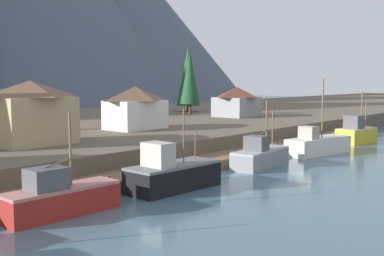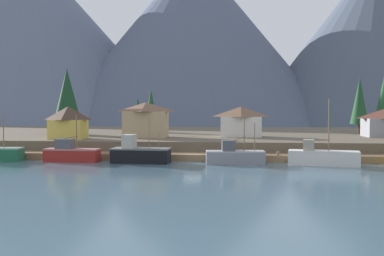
{
  "view_description": "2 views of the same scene",
  "coord_description": "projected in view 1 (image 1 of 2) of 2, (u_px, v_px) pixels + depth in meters",
  "views": [
    {
      "loc": [
        -35.05,
        -27.52,
        8.68
      ],
      "look_at": [
        1.72,
        3.58,
        3.91
      ],
      "focal_mm": 45.37,
      "sensor_mm": 36.0,
      "label": 1
    },
    {
      "loc": [
        5.89,
        -62.5,
        7.55
      ],
      "look_at": [
        -0.39,
        3.45,
        4.66
      ],
      "focal_mm": 41.53,
      "sensor_mm": 36.0,
      "label": 2
    }
  ],
  "objects": [
    {
      "name": "fishing_boat_white",
      "position": [
        318.0,
        145.0,
        56.93
      ],
      "size": [
        9.46,
        4.4,
        8.85
      ],
      "rotation": [
        0.0,
        0.0,
        -0.17
      ],
      "color": "silver",
      "rests_on": "ground_plane"
    },
    {
      "name": "fishing_boat_black",
      "position": [
        172.0,
        174.0,
        38.34
      ],
      "size": [
        8.12,
        3.51,
        6.36
      ],
      "rotation": [
        0.0,
        0.0,
        -0.05
      ],
      "color": "black",
      "rests_on": "ground_plane"
    },
    {
      "name": "house_grey",
      "position": [
        237.0,
        101.0,
        82.24
      ],
      "size": [
        7.11,
        6.12,
        5.04
      ],
      "color": "gray",
      "rests_on": "shoreline_bank"
    },
    {
      "name": "house_tan",
      "position": [
        31.0,
        112.0,
        46.55
      ],
      "size": [
        7.59,
        5.85,
        6.16
      ],
      "color": "tan",
      "rests_on": "shoreline_bank"
    },
    {
      "name": "mountain_far_ridge",
      "position": [
        93.0,
        6.0,
        206.71
      ],
      "size": [
        131.94,
        131.94,
        80.56
      ],
      "primitive_type": "cone",
      "color": "#475160",
      "rests_on": "ground_plane"
    },
    {
      "name": "mountain_east_peak",
      "position": [
        39.0,
        2.0,
        175.91
      ],
      "size": [
        112.07,
        112.07,
        74.08
      ],
      "primitive_type": "cone",
      "color": "#475160",
      "rests_on": "ground_plane"
    },
    {
      "name": "conifer_mid_left",
      "position": [
        190.0,
        78.0,
        85.96
      ],
      "size": [
        3.57,
        3.57,
        11.31
      ],
      "color": "#4C3823",
      "rests_on": "shoreline_bank"
    },
    {
      "name": "fishing_boat_yellow",
      "position": [
        356.0,
        133.0,
        66.76
      ],
      "size": [
        6.76,
        3.61,
        7.17
      ],
      "rotation": [
        0.0,
        0.0,
        -0.12
      ],
      "color": "gold",
      "rests_on": "ground_plane"
    },
    {
      "name": "fishing_boat_red",
      "position": [
        60.0,
        198.0,
        31.02
      ],
      "size": [
        7.83,
        2.59,
        6.64
      ],
      "rotation": [
        0.0,
        0.0,
        -0.04
      ],
      "color": "maroon",
      "rests_on": "ground_plane"
    },
    {
      "name": "house_white",
      "position": [
        135.0,
        107.0,
        61.28
      ],
      "size": [
        7.48,
        5.02,
        5.42
      ],
      "color": "silver",
      "rests_on": "shoreline_bank"
    },
    {
      "name": "shoreline_bank",
      "position": [
        24.0,
        135.0,
        65.62
      ],
      "size": [
        400.0,
        56.0,
        2.5
      ],
      "primitive_type": "cube",
      "color": "brown",
      "rests_on": "ground_plane"
    },
    {
      "name": "conifer_back_left",
      "position": [
        188.0,
        76.0,
        95.27
      ],
      "size": [
        4.59,
        4.59,
        12.95
      ],
      "color": "#4C3823",
      "rests_on": "shoreline_bank"
    },
    {
      "name": "ground_plane",
      "position": [
        78.0,
        157.0,
        58.08
      ],
      "size": [
        400.0,
        400.0,
        1.0
      ],
      "primitive_type": "cube",
      "color": "#476675"
    },
    {
      "name": "dock",
      "position": [
        193.0,
        166.0,
        46.4
      ],
      "size": [
        80.0,
        4.0,
        1.6
      ],
      "color": "brown",
      "rests_on": "ground_plane"
    },
    {
      "name": "fishing_boat_grey",
      "position": [
        260.0,
        156.0,
        48.44
      ],
      "size": [
        8.16,
        3.26,
        6.67
      ],
      "rotation": [
        0.0,
        0.0,
        0.09
      ],
      "color": "gray",
      "rests_on": "ground_plane"
    }
  ]
}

